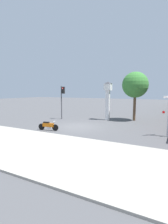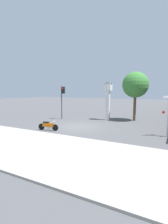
{
  "view_description": "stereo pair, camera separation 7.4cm",
  "coord_description": "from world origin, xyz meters",
  "px_view_note": "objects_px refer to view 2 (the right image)",
  "views": [
    {
      "loc": [
        8.22,
        -13.99,
        3.35
      ],
      "look_at": [
        0.2,
        0.84,
        1.31
      ],
      "focal_mm": 28.0,
      "sensor_mm": 36.0,
      "label": 1
    },
    {
      "loc": [
        8.29,
        -13.96,
        3.35
      ],
      "look_at": [
        0.2,
        0.84,
        1.31
      ],
      "focal_mm": 28.0,
      "sensor_mm": 36.0,
      "label": 2
    }
  ],
  "objects_px": {
    "clock_tower": "(108,95)",
    "traffic_light": "(63,96)",
    "street_tree": "(135,85)",
    "motorcycle": "(48,126)"
  },
  "relations": [
    {
      "from": "clock_tower",
      "to": "street_tree",
      "type": "xyz_separation_m",
      "value": [
        2.82,
        1.04,
        1.11
      ]
    },
    {
      "from": "motorcycle",
      "to": "traffic_light",
      "type": "distance_m",
      "value": 6.4
    },
    {
      "from": "clock_tower",
      "to": "street_tree",
      "type": "relative_size",
      "value": 0.8
    },
    {
      "from": "street_tree",
      "to": "motorcycle",
      "type": "bearing_deg",
      "value": -122.04
    },
    {
      "from": "motorcycle",
      "to": "clock_tower",
      "type": "relative_size",
      "value": 0.42
    },
    {
      "from": "motorcycle",
      "to": "street_tree",
      "type": "height_order",
      "value": "street_tree"
    },
    {
      "from": "traffic_light",
      "to": "clock_tower",
      "type": "bearing_deg",
      "value": 22.48
    },
    {
      "from": "traffic_light",
      "to": "street_tree",
      "type": "height_order",
      "value": "street_tree"
    },
    {
      "from": "motorcycle",
      "to": "street_tree",
      "type": "bearing_deg",
      "value": 46.82
    },
    {
      "from": "clock_tower",
      "to": "traffic_light",
      "type": "bearing_deg",
      "value": -157.52
    }
  ]
}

